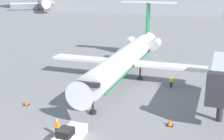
# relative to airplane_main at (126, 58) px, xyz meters

# --- Properties ---
(airplane_main) EXTENTS (23.65, 31.87, 10.72)m
(airplane_main) POSITION_rel_airplane_main_xyz_m (0.00, 0.00, 0.00)
(airplane_main) COLOR white
(airplane_main) RESTS_ON ground
(pushback_tug) EXTENTS (1.82, 4.20, 1.67)m
(pushback_tug) POSITION_rel_airplane_main_xyz_m (0.47, -19.39, -2.89)
(pushback_tug) COLOR silver
(pushback_tug) RESTS_ON ground
(worker_near_tug) EXTENTS (0.40, 0.24, 1.74)m
(worker_near_tug) POSITION_rel_airplane_main_xyz_m (-1.22, -18.83, -2.58)
(worker_near_tug) COLOR #232838
(worker_near_tug) RESTS_ON ground
(worker_by_wing) EXTENTS (0.40, 0.25, 1.79)m
(worker_by_wing) POSITION_rel_airplane_main_xyz_m (7.05, -1.00, -2.55)
(worker_by_wing) COLOR #232838
(worker_by_wing) RESTS_ON ground
(traffic_cone_left) EXTENTS (0.67, 0.67, 0.82)m
(traffic_cone_left) POSITION_rel_airplane_main_xyz_m (-8.60, -13.30, -3.10)
(traffic_cone_left) COLOR black
(traffic_cone_left) RESTS_ON ground
(traffic_cone_right) EXTENTS (0.72, 0.72, 0.73)m
(traffic_cone_right) POSITION_rel_airplane_main_xyz_m (8.88, -12.96, -3.15)
(traffic_cone_right) COLOR black
(traffic_cone_right) RESTS_ON ground
(airplane_parked_far_left) EXTENTS (26.95, 33.45, 11.22)m
(airplane_parked_far_left) POSITION_rel_airplane_main_xyz_m (-68.86, 89.40, 0.73)
(airplane_parked_far_left) COLOR silver
(airplane_parked_far_left) RESTS_ON ground
(jet_bridge) EXTENTS (3.20, 11.81, 6.19)m
(jet_bridge) POSITION_rel_airplane_main_xyz_m (13.75, -7.80, 0.95)
(jet_bridge) COLOR #2D2D33
(jet_bridge) RESTS_ON ground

